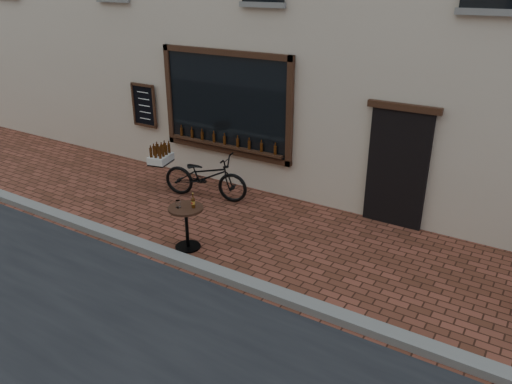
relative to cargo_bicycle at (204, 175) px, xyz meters
The scene contains 4 objects.
ground 3.19m from the cargo_bicycle, 53.60° to the right, with size 90.00×90.00×0.00m, color #51281A.
kerb 3.02m from the cargo_bicycle, 51.32° to the right, with size 90.00×0.25×0.12m, color slate.
cargo_bicycle is the anchor object (origin of this frame).
bistro_table 2.15m from the cargo_bicycle, 60.17° to the right, with size 0.60×0.60×1.03m.
Camera 1 is at (4.23, -5.14, 4.34)m, focal length 35.00 mm.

